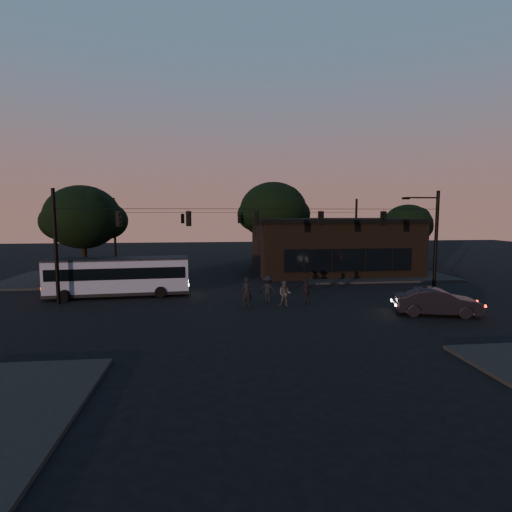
{
  "coord_description": "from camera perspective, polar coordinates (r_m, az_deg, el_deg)",
  "views": [
    {
      "loc": [
        -3.04,
        -22.9,
        5.89
      ],
      "look_at": [
        0.0,
        4.0,
        3.0
      ],
      "focal_mm": 28.0,
      "sensor_mm": 36.0,
      "label": 1
    }
  ],
  "objects": [
    {
      "name": "pedestrian_d",
      "position": [
        26.55,
        1.73,
        -4.76
      ],
      "size": [
        1.32,
        1.04,
        1.79
      ],
      "primitive_type": "imported",
      "rotation": [
        0.0,
        0.0,
        2.77
      ],
      "color": "black",
      "rests_on": "ground"
    },
    {
      "name": "sidewalk_far_right",
      "position": [
        40.27,
        15.57,
        -2.43
      ],
      "size": [
        14.0,
        10.0,
        0.15
      ],
      "primitive_type": "cube",
      "color": "black",
      "rests_on": "ground"
    },
    {
      "name": "building",
      "position": [
        40.82,
        10.73,
        1.52
      ],
      "size": [
        15.4,
        10.41,
        5.4
      ],
      "color": "black",
      "rests_on": "ground"
    },
    {
      "name": "pedestrian_a",
      "position": [
        25.39,
        -1.29,
        -5.15
      ],
      "size": [
        0.7,
        0.47,
        1.88
      ],
      "primitive_type": "imported",
      "rotation": [
        0.0,
        0.0,
        -0.03
      ],
      "color": "black",
      "rests_on": "ground"
    },
    {
      "name": "tree_left",
      "position": [
        37.54,
        -23.52,
        5.1
      ],
      "size": [
        6.4,
        6.4,
        8.3
      ],
      "color": "black",
      "rests_on": "ground"
    },
    {
      "name": "sidewalk_far_left",
      "position": [
        38.94,
        -22.74,
        -2.97
      ],
      "size": [
        14.0,
        10.0,
        0.15
      ],
      "primitive_type": "cube",
      "color": "black",
      "rests_on": "ground"
    },
    {
      "name": "bus",
      "position": [
        30.04,
        -18.99,
        -2.56
      ],
      "size": [
        9.93,
        2.98,
        2.75
      ],
      "rotation": [
        0.0,
        0.0,
        0.07
      ],
      "color": "gray",
      "rests_on": "ground"
    },
    {
      "name": "signal_rig_near",
      "position": [
        27.11,
        -0.0,
        3.04
      ],
      "size": [
        26.24,
        0.3,
        7.5
      ],
      "color": "black",
      "rests_on": "ground"
    },
    {
      "name": "tree_right",
      "position": [
        46.01,
        20.83,
        4.14
      ],
      "size": [
        5.2,
        5.2,
        6.86
      ],
      "color": "black",
      "rests_on": "ground"
    },
    {
      "name": "signal_rig_far",
      "position": [
        43.04,
        -2.39,
        3.85
      ],
      "size": [
        26.24,
        0.3,
        7.5
      ],
      "color": "black",
      "rests_on": "ground"
    },
    {
      "name": "tree_behind",
      "position": [
        45.45,
        2.48,
        6.47
      ],
      "size": [
        7.6,
        7.6,
        9.43
      ],
      "color": "black",
      "rests_on": "ground"
    },
    {
      "name": "car",
      "position": [
        25.57,
        24.41,
        -5.99
      ],
      "size": [
        5.0,
        2.83,
        1.56
      ],
      "primitive_type": "imported",
      "rotation": [
        0.0,
        0.0,
        1.31
      ],
      "color": "black",
      "rests_on": "ground"
    },
    {
      "name": "ground",
      "position": [
        23.84,
        1.09,
        -8.21
      ],
      "size": [
        120.0,
        120.0,
        0.0
      ],
      "primitive_type": "plane",
      "color": "black",
      "rests_on": "ground"
    },
    {
      "name": "pedestrian_c",
      "position": [
        26.26,
        7.24,
        -4.99
      ],
      "size": [
        1.07,
        0.6,
        1.73
      ],
      "primitive_type": "imported",
      "rotation": [
        0.0,
        0.0,
        3.33
      ],
      "color": "black",
      "rests_on": "ground"
    },
    {
      "name": "pedestrian_b",
      "position": [
        25.55,
        4.13,
        -5.38
      ],
      "size": [
        0.98,
        0.89,
        1.63
      ],
      "primitive_type": "imported",
      "rotation": [
        0.0,
        0.0,
        -0.42
      ],
      "color": "#3E3A38",
      "rests_on": "ground"
    }
  ]
}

